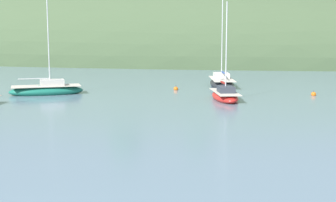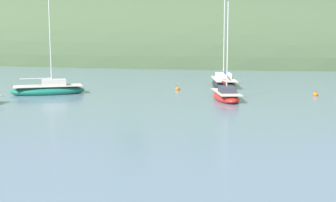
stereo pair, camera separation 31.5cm
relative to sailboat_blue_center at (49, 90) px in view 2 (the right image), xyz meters
The scene contains 6 objects.
far_shoreline_hill 49.63m from the sailboat_blue_center, 103.22° to the left, with size 150.00×36.00×32.14m.
sailboat_blue_center is the anchor object (origin of this frame).
sailboat_orange_cutter 16.17m from the sailboat_blue_center, ahead, with size 3.57×5.97×8.26m.
sailboat_white_near 17.76m from the sailboat_blue_center, 34.37° to the left, with size 3.93×7.24×10.32m.
mooring_buoy_outer 24.02m from the sailboat_blue_center, 11.40° to the left, with size 0.44×0.44×0.54m.
mooring_buoy_channel 12.21m from the sailboat_blue_center, 28.68° to the left, with size 0.44×0.44×0.54m.
Camera 2 is at (7.47, -9.34, 5.59)m, focal length 50.78 mm.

